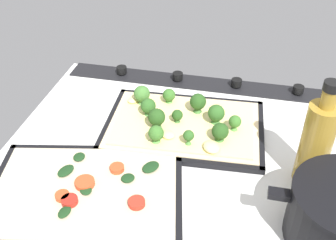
{
  "coord_description": "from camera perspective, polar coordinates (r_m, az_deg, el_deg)",
  "views": [
    {
      "loc": [
        -10.3,
        66.23,
        57.83
      ],
      "look_at": [
        4.75,
        -2.02,
        6.52
      ],
      "focal_mm": 43.8,
      "sensor_mm": 36.0,
      "label": 1
    }
  ],
  "objects": [
    {
      "name": "ground_plane",
      "position": [
        0.9,
        2.7,
        -5.28
      ],
      "size": [
        79.52,
        64.56,
        3.0
      ],
      "primitive_type": "cube",
      "color": "silver"
    },
    {
      "name": "veggie_pizza_back",
      "position": [
        0.8,
        -11.29,
        -9.55
      ],
      "size": [
        38.33,
        29.86,
        1.9
      ],
      "color": "#C3B191",
      "rests_on": "baking_tray_back"
    },
    {
      "name": "oil_bottle",
      "position": [
        0.81,
        19.98,
        -2.91
      ],
      "size": [
        5.97,
        5.97,
        22.31
      ],
      "color": "olive",
      "rests_on": "ground_plane"
    },
    {
      "name": "baking_tray_back",
      "position": [
        0.81,
        -11.39,
        -9.92
      ],
      "size": [
        41.15,
        32.68,
        1.3
      ],
      "color": "black",
      "rests_on": "ground_plane"
    },
    {
      "name": "stove_control_panel",
      "position": [
        1.11,
        5.37,
        5.17
      ],
      "size": [
        76.34,
        7.0,
        2.6
      ],
      "color": "black",
      "rests_on": "ground_plane"
    },
    {
      "name": "broccoli_pizza",
      "position": [
        0.94,
        2.1,
        -0.15
      ],
      "size": [
        35.0,
        24.56,
        6.15
      ],
      "color": "beige",
      "rests_on": "baking_tray_front"
    },
    {
      "name": "baking_tray_front",
      "position": [
        0.95,
        2.23,
        -1.08
      ],
      "size": [
        37.53,
        27.09,
        1.3
      ],
      "color": "black",
      "rests_on": "ground_plane"
    }
  ]
}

